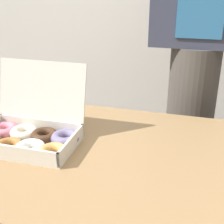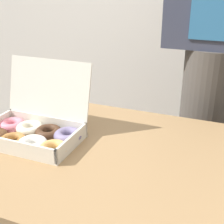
{
  "view_description": "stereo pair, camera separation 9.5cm",
  "coord_description": "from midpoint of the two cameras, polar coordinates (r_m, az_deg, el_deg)",
  "views": [
    {
      "loc": [
        0.17,
        -0.83,
        1.23
      ],
      "look_at": [
        -0.07,
        0.01,
        0.86
      ],
      "focal_mm": 50.0,
      "sensor_mm": 36.0,
      "label": 1
    },
    {
      "loc": [
        0.26,
        -0.8,
        1.23
      ],
      "look_at": [
        -0.07,
        0.01,
        0.86
      ],
      "focal_mm": 50.0,
      "sensor_mm": 36.0,
      "label": 2
    }
  ],
  "objects": [
    {
      "name": "donut_box",
      "position": [
        1.09,
        -17.3,
        -3.89
      ],
      "size": [
        0.35,
        0.27,
        0.25
      ],
      "color": "silver",
      "rests_on": "table"
    },
    {
      "name": "person_customer",
      "position": [
        1.47,
        13.56,
        11.95
      ],
      "size": [
        0.42,
        0.23,
        1.77
      ],
      "color": "#4C4742",
      "rests_on": "ground_plane"
    }
  ]
}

